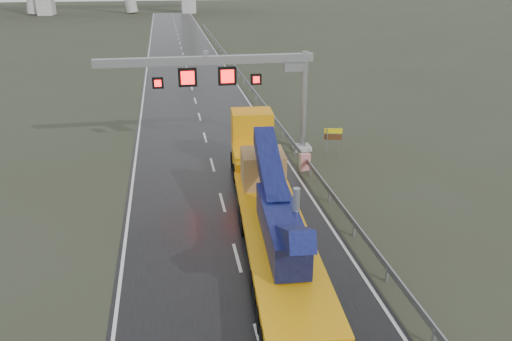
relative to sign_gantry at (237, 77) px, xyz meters
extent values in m
plane|color=#2F3324|center=(-2.10, -17.99, -5.61)|extent=(400.00, 400.00, 0.00)
cube|color=black|center=(-2.10, 22.01, -5.60)|extent=(11.00, 200.00, 0.02)
cube|color=#AEAFAA|center=(4.80, 0.01, -5.46)|extent=(1.20, 1.20, 0.30)
cylinder|color=gray|center=(4.80, 0.01, -2.01)|extent=(0.48, 0.48, 7.20)
cube|color=gray|center=(-2.10, 0.01, 1.19)|extent=(14.80, 0.55, 0.55)
cube|color=gray|center=(4.00, 0.01, 0.69)|extent=(1.40, 0.35, 0.90)
cube|color=gray|center=(-2.10, 0.01, 1.64)|extent=(0.35, 0.35, 0.35)
cube|color=black|center=(-3.40, -0.04, 0.09)|extent=(1.25, 0.25, 1.25)
cube|color=#FF0C0C|center=(-3.40, -0.18, 0.09)|extent=(0.90, 0.02, 0.90)
cube|color=black|center=(-0.70, -0.04, 0.09)|extent=(1.25, 0.25, 1.25)
cube|color=#FF0C0C|center=(-0.70, -0.18, 0.09)|extent=(0.90, 0.02, 0.90)
cube|color=black|center=(-5.40, -0.04, -0.21)|extent=(0.75, 0.25, 0.75)
cube|color=#FF0C0C|center=(-5.40, -0.18, -0.21)|extent=(0.54, 0.02, 0.54)
cube|color=black|center=(1.30, -0.04, -0.21)|extent=(0.75, 0.25, 0.75)
cube|color=#FF0C0C|center=(1.30, -0.18, -0.21)|extent=(0.54, 0.02, 0.54)
cube|color=orange|center=(-0.22, -14.08, -4.50)|extent=(3.94, 14.94, 0.37)
cube|color=orange|center=(0.30, -6.29, -4.08)|extent=(2.82, 1.45, 0.53)
cube|color=orange|center=(0.41, -4.61, -4.35)|extent=(2.95, 3.34, 1.27)
cube|color=orange|center=(0.54, -2.71, -3.08)|extent=(2.77, 2.28, 2.74)
cube|color=black|center=(0.61, -1.64, -2.76)|extent=(2.43, 0.22, 1.27)
cube|color=#12114F|center=(-0.30, -15.14, -3.50)|extent=(1.90, 6.42, 1.48)
cube|color=#12114F|center=(-0.05, -11.45, -2.23)|extent=(1.44, 5.87, 2.70)
cube|color=#12114F|center=(-0.47, -17.77, -2.55)|extent=(1.23, 4.24, 2.55)
cylinder|color=gray|center=(0.34, -15.18, -2.55)|extent=(0.34, 0.34, 1.69)
cube|color=#AF794F|center=(0.14, -8.61, -3.37)|extent=(2.47, 2.47, 1.90)
cylinder|color=black|center=(-0.54, -18.82, -5.08)|extent=(3.13, 1.26, 1.06)
cylinder|color=black|center=(-0.05, -11.45, -5.08)|extent=(3.13, 1.26, 1.06)
cylinder|color=black|center=(0.53, -2.92, -5.03)|extent=(2.92, 1.35, 1.16)
cylinder|color=gray|center=(6.06, -1.86, -4.54)|extent=(0.07, 0.07, 2.15)
cylinder|color=gray|center=(6.95, -1.86, -4.54)|extent=(0.07, 0.07, 2.15)
cube|color=#FDEA0D|center=(6.50, -1.86, -3.68)|extent=(1.24, 0.33, 0.36)
cube|color=#532F17|center=(6.50, -1.86, -4.13)|extent=(1.24, 0.33, 0.40)
cube|color=red|center=(3.90, -3.99, -5.04)|extent=(0.71, 0.42, 1.15)
camera|label=1|loc=(-4.77, -33.85, 7.00)|focal=35.00mm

